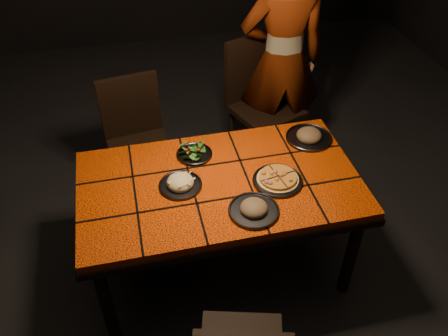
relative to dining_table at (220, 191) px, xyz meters
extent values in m
cube|color=black|center=(0.00, 0.00, -0.69)|extent=(6.00, 7.00, 0.04)
cube|color=#E94507|center=(0.00, 0.00, 0.05)|extent=(1.60, 0.90, 0.05)
cube|color=black|center=(0.00, 0.00, 0.01)|extent=(1.62, 0.92, 0.04)
cylinder|color=black|center=(-0.72, -0.37, -0.34)|extent=(0.07, 0.07, 0.66)
cylinder|color=black|center=(0.72, -0.37, -0.34)|extent=(0.07, 0.07, 0.66)
cylinder|color=black|center=(-0.72, 0.37, -0.34)|extent=(0.07, 0.07, 0.66)
cylinder|color=black|center=(0.72, 0.37, -0.34)|extent=(0.07, 0.07, 0.66)
cube|color=black|center=(-0.41, 0.77, -0.21)|extent=(0.48, 0.48, 0.04)
cube|color=black|center=(-0.44, 0.96, 0.04)|extent=(0.43, 0.10, 0.47)
cylinder|color=black|center=(-0.56, 0.58, -0.45)|extent=(0.04, 0.04, 0.44)
cylinder|color=black|center=(-0.21, 0.63, -0.45)|extent=(0.04, 0.04, 0.44)
cylinder|color=black|center=(-0.61, 0.92, -0.45)|extent=(0.04, 0.04, 0.44)
cylinder|color=black|center=(-0.26, 0.97, -0.45)|extent=(0.04, 0.04, 0.44)
cube|color=black|center=(0.59, 0.99, -0.17)|extent=(0.61, 0.61, 0.04)
cube|color=black|center=(0.52, 1.19, 0.11)|extent=(0.45, 0.21, 0.51)
cylinder|color=black|center=(0.48, 0.74, -0.43)|extent=(0.04, 0.04, 0.48)
cylinder|color=black|center=(0.84, 0.88, -0.43)|extent=(0.04, 0.04, 0.48)
cylinder|color=black|center=(0.35, 1.10, -0.43)|extent=(0.04, 0.04, 0.48)
cylinder|color=black|center=(0.70, 1.23, -0.43)|extent=(0.04, 0.04, 0.48)
imported|color=brown|center=(0.72, 1.06, 0.20)|extent=(0.69, 0.50, 1.75)
cylinder|color=#3E3E43|center=(0.32, -0.08, 0.08)|extent=(0.28, 0.28, 0.01)
torus|color=#3E3E43|center=(0.32, -0.08, 0.09)|extent=(0.29, 0.29, 0.01)
cylinder|color=#D6B46E|center=(0.32, -0.08, 0.10)|extent=(0.28, 0.28, 0.01)
cylinder|color=#C08831|center=(0.32, -0.08, 0.11)|extent=(0.25, 0.25, 0.02)
cylinder|color=#3E3E43|center=(-0.22, 0.00, 0.08)|extent=(0.24, 0.24, 0.01)
torus|color=#3E3E43|center=(-0.22, 0.00, 0.09)|extent=(0.25, 0.25, 0.01)
ellipsoid|color=beige|center=(-0.22, 0.00, 0.11)|extent=(0.15, 0.15, 0.08)
cylinder|color=#3E3E43|center=(-0.10, 0.26, 0.08)|extent=(0.22, 0.22, 0.01)
torus|color=#3E3E43|center=(-0.10, 0.26, 0.09)|extent=(0.22, 0.22, 0.01)
cylinder|color=#3E3E43|center=(0.12, -0.28, 0.08)|extent=(0.27, 0.27, 0.01)
torus|color=#3E3E43|center=(0.12, -0.28, 0.09)|extent=(0.27, 0.27, 0.01)
ellipsoid|color=olive|center=(0.12, -0.28, 0.11)|extent=(0.16, 0.16, 0.09)
cylinder|color=#3E3E43|center=(0.64, 0.26, 0.08)|extent=(0.29, 0.29, 0.01)
torus|color=#3E3E43|center=(0.64, 0.26, 0.09)|extent=(0.29, 0.29, 0.01)
ellipsoid|color=olive|center=(0.64, 0.26, 0.11)|extent=(0.17, 0.17, 0.10)
camera|label=1|loc=(-0.43, -1.96, 1.89)|focal=38.00mm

